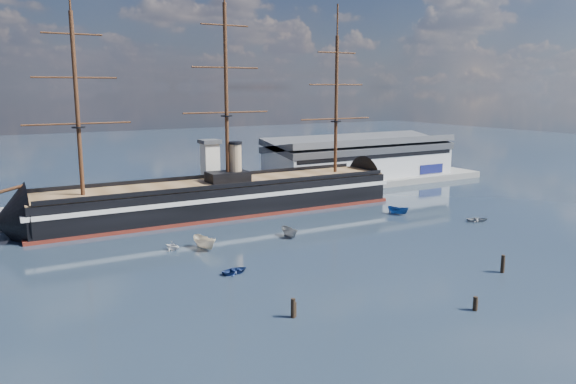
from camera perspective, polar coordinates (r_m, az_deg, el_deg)
ground at (r=121.13m, az=-3.08°, el=-4.02°), size 600.00×600.00×0.00m
quay at (r=157.00m, az=-5.88°, el=-0.67°), size 180.00×18.00×2.00m
warehouse at (r=183.76m, az=7.30°, el=3.46°), size 63.00×21.00×11.60m
quay_tower at (r=149.92m, az=-7.90°, el=2.53°), size 5.00×5.00×15.00m
warship at (r=137.30m, az=-7.51°, el=-0.62°), size 112.99×17.50×53.94m
motorboat_a at (r=109.19m, az=-8.43°, el=-5.76°), size 8.12×4.17×3.09m
motorboat_b at (r=94.92m, az=-5.37°, el=-8.21°), size 1.55×2.99×1.33m
motorboat_c at (r=116.44m, az=0.18°, el=-4.60°), size 6.36×2.40×2.53m
motorboat_d at (r=109.73m, az=-11.65°, el=-5.78°), size 5.63×4.56×1.91m
motorboat_e at (r=136.91m, az=18.71°, el=-2.86°), size 2.35×3.29×1.43m
motorboat_f at (r=139.44m, az=11.11°, el=-2.25°), size 6.52×4.87×2.47m
piling_near_left at (r=77.36m, az=0.52°, el=-12.64°), size 0.64×0.64×3.40m
piling_near_mid at (r=83.74m, az=18.45°, el=-11.35°), size 0.64×0.64×2.72m
piling_near_right at (r=101.37m, az=20.92°, el=-7.65°), size 0.64×0.64×3.74m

